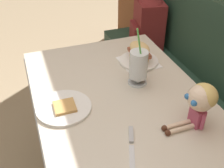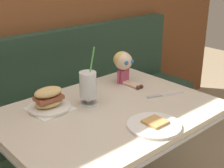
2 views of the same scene
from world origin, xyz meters
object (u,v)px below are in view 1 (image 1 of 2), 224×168
Objects in this scene: toast_plate at (64,107)px; backpack at (148,21)px; seated_doll at (201,100)px; butter_knife at (131,141)px; milkshake_glass at (138,66)px; sandwich_plate at (139,55)px.

backpack is (-0.95, 0.88, -0.09)m from toast_plate.
toast_plate is 0.59m from seated_doll.
backpack reaches higher than toast_plate.
backpack is at bearing 163.06° from seated_doll.
butter_knife is (0.29, 0.21, -0.00)m from toast_plate.
toast_plate is at bearing -79.14° from milkshake_glass.
sandwich_plate is 0.54× the size of backpack.
milkshake_glass is at bearing -163.13° from seated_doll.
sandwich_plate is at bearing -29.78° from backpack.
butter_knife is at bearing -28.44° from backpack.
sandwich_plate is 0.61m from butter_knife.
seated_doll reaches higher than sandwich_plate.
milkshake_glass is (-0.08, 0.39, 0.09)m from toast_plate.
toast_plate is 0.55m from sandwich_plate.
sandwich_plate is (-0.26, 0.48, 0.04)m from toast_plate.
butter_knife is at bearing -26.70° from sandwich_plate.
butter_knife is (0.36, -0.18, -0.10)m from milkshake_glass.
seated_doll is at bearing 1.99° from sandwich_plate.
backpack is at bearing 151.02° from milkshake_glass.
milkshake_glass is 0.37m from seated_doll.
toast_plate is 0.62× the size of backpack.
sandwich_plate reaches higher than butter_knife.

